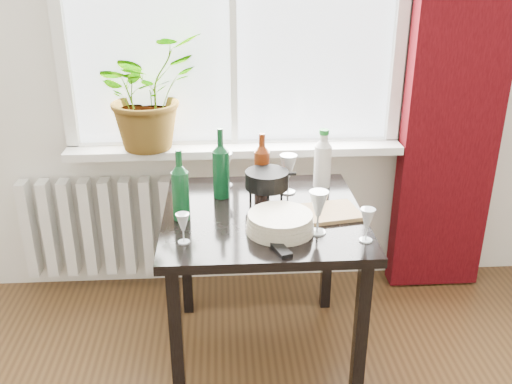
{
  "coord_description": "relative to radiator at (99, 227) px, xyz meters",
  "views": [
    {
      "loc": [
        -0.07,
        -0.65,
        1.79
      ],
      "look_at": [
        0.07,
        1.55,
        0.84
      ],
      "focal_mm": 40.0,
      "sensor_mm": 36.0,
      "label": 1
    }
  ],
  "objects": [
    {
      "name": "radiator",
      "position": [
        0.0,
        0.0,
        0.0
      ],
      "size": [
        0.8,
        0.1,
        0.55
      ],
      "color": "white",
      "rests_on": "ground"
    },
    {
      "name": "tv_remote",
      "position": [
        0.88,
        -0.96,
        0.37
      ],
      "size": [
        0.09,
        0.16,
        0.02
      ],
      "primitive_type": "cube",
      "rotation": [
        0.0,
        0.0,
        0.33
      ],
      "color": "black",
      "rests_on": "table"
    },
    {
      "name": "wineglass_back_left",
      "position": [
        0.7,
        -0.32,
        0.44
      ],
      "size": [
        0.09,
        0.09,
        0.17
      ],
      "primitive_type": null,
      "rotation": [
        0.0,
        0.0,
        -0.3
      ],
      "color": "#B3BCC1",
      "rests_on": "table"
    },
    {
      "name": "table",
      "position": [
        0.85,
        -0.63,
        0.27
      ],
      "size": [
        0.85,
        0.85,
        0.74
      ],
      "color": "black",
      "rests_on": "ground"
    },
    {
      "name": "wineglass_back_center",
      "position": [
        0.98,
        -0.42,
        0.45
      ],
      "size": [
        0.11,
        0.11,
        0.19
      ],
      "primitive_type": null,
      "rotation": [
        0.0,
        0.0,
        -0.41
      ],
      "color": "silver",
      "rests_on": "table"
    },
    {
      "name": "cutting_board",
      "position": [
        1.1,
        -0.67,
        0.37
      ],
      "size": [
        0.34,
        0.25,
        0.02
      ],
      "primitive_type": "cube",
      "rotation": [
        0.0,
        0.0,
        0.18
      ],
      "color": "#A37C49",
      "rests_on": "table"
    },
    {
      "name": "plate_stack",
      "position": [
        0.9,
        -0.81,
        0.4
      ],
      "size": [
        0.28,
        0.28,
        0.07
      ],
      "primitive_type": "cylinder",
      "rotation": [
        0.0,
        0.0,
        -0.03
      ],
      "color": "beige",
      "rests_on": "table"
    },
    {
      "name": "wineglass_front_left",
      "position": [
        0.53,
        -0.88,
        0.42
      ],
      "size": [
        0.06,
        0.06,
        0.12
      ],
      "primitive_type": null,
      "rotation": [
        0.0,
        0.0,
        -0.1
      ],
      "color": "silver",
      "rests_on": "table"
    },
    {
      "name": "windowsill",
      "position": [
        0.75,
        -0.03,
        0.44
      ],
      "size": [
        1.72,
        0.2,
        0.04
      ],
      "color": "white",
      "rests_on": "ground"
    },
    {
      "name": "bottle_amber",
      "position": [
        0.86,
        -0.41,
        0.51
      ],
      "size": [
        0.08,
        0.08,
        0.29
      ],
      "primitive_type": null,
      "rotation": [
        0.0,
        0.0,
        0.2
      ],
      "color": "#69250B",
      "rests_on": "table"
    },
    {
      "name": "wine_bottle_right",
      "position": [
        0.68,
        -0.45,
        0.52
      ],
      "size": [
        0.1,
        0.1,
        0.32
      ],
      "primitive_type": null,
      "rotation": [
        0.0,
        0.0,
        0.35
      ],
      "color": "#0B3C1D",
      "rests_on": "table"
    },
    {
      "name": "potted_plant",
      "position": [
        0.32,
        -0.03,
        0.75
      ],
      "size": [
        0.68,
        0.67,
        0.57
      ],
      "primitive_type": "imported",
      "rotation": [
        0.0,
        0.0,
        0.75
      ],
      "color": "#1E7321",
      "rests_on": "windowsill"
    },
    {
      "name": "wine_bottle_left",
      "position": [
        0.51,
        -0.66,
        0.51
      ],
      "size": [
        0.09,
        0.09,
        0.3
      ],
      "primitive_type": null,
      "rotation": [
        0.0,
        0.0,
        -0.27
      ],
      "color": "#0C431E",
      "rests_on": "table"
    },
    {
      "name": "wineglass_front_right",
      "position": [
        1.05,
        -0.83,
        0.45
      ],
      "size": [
        0.09,
        0.09,
        0.18
      ],
      "primitive_type": null,
      "rotation": [
        0.0,
        0.0,
        0.18
      ],
      "color": "#B5BDC3",
      "rests_on": "table"
    },
    {
      "name": "curtain",
      "position": [
        1.87,
        -0.06,
        0.92
      ],
      "size": [
        0.5,
        0.12,
        2.56
      ],
      "color": "#330408",
      "rests_on": "ground"
    },
    {
      "name": "cleaning_bottle",
      "position": [
        1.15,
        -0.36,
        0.5
      ],
      "size": [
        0.09,
        0.09,
        0.28
      ],
      "primitive_type": null,
      "rotation": [
        0.0,
        0.0,
        0.18
      ],
      "color": "silver",
      "rests_on": "table"
    },
    {
      "name": "fondue_pot",
      "position": [
        0.87,
        -0.53,
        0.43
      ],
      "size": [
        0.26,
        0.23,
        0.15
      ],
      "primitive_type": null,
      "rotation": [
        0.0,
        0.0,
        0.22
      ],
      "color": "black",
      "rests_on": "table"
    },
    {
      "name": "wineglass_far_right",
      "position": [
        1.23,
        -0.91,
        0.43
      ],
      "size": [
        0.06,
        0.06,
        0.14
      ],
      "primitive_type": null,
      "rotation": [
        0.0,
        0.0,
        0.02
      ],
      "color": "silver",
      "rests_on": "table"
    }
  ]
}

